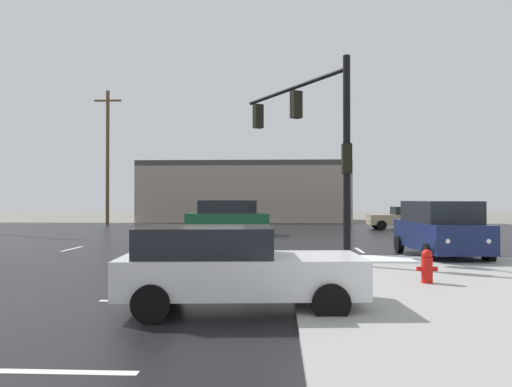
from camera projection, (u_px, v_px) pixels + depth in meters
ground_plane at (214, 250)px, 19.74m from camera, size 120.00×120.00×0.00m
road_asphalt at (214, 250)px, 19.74m from camera, size 44.00×44.00×0.02m
snow_strip_curbside at (349, 259)px, 15.51m from camera, size 4.00×1.60×0.06m
lane_markings at (240, 254)px, 18.31m from camera, size 36.15×36.15×0.01m
traffic_signal_mast at (314, 131)px, 15.79m from camera, size 3.39×5.29×6.33m
fire_hydrant at (427, 266)px, 11.23m from camera, size 0.48×0.26×0.79m
strip_building_background at (245, 192)px, 46.46m from camera, size 19.56×8.00×5.65m
suv_green at (228, 217)px, 27.78m from camera, size 4.84×2.18×2.03m
sedan_red at (228, 218)px, 32.10m from camera, size 4.56×2.06×1.58m
sedan_white at (232, 266)px, 8.97m from camera, size 4.63×2.28×1.58m
sedan_tan at (404, 217)px, 32.95m from camera, size 4.55×2.03×1.58m
suv_navy at (439, 228)px, 16.99m from camera, size 2.29×4.89×2.03m
utility_pole_distant at (108, 155)px, 38.58m from camera, size 2.20×0.28×10.93m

